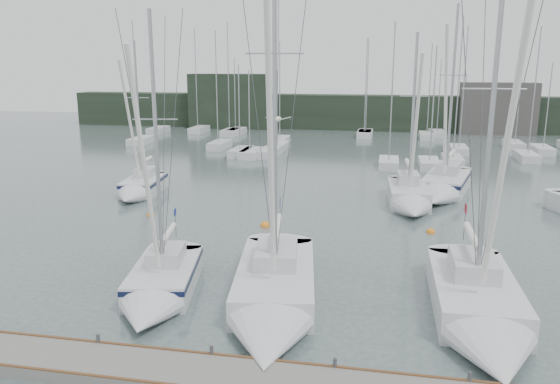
# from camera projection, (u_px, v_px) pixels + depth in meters

# --- Properties ---
(ground) EXTENTS (160.00, 160.00, 0.00)m
(ground) POSITION_uv_depth(u_px,v_px,m) (293.00, 316.00, 21.27)
(ground) COLOR #445352
(ground) RESTS_ON ground
(dock) EXTENTS (24.00, 2.00, 0.40)m
(dock) POSITION_uv_depth(u_px,v_px,m) (265.00, 383.00, 16.45)
(dock) COLOR #61615D
(dock) RESTS_ON ground
(far_treeline) EXTENTS (90.00, 4.00, 5.00)m
(far_treeline) POSITION_uv_depth(u_px,v_px,m) (365.00, 112.00, 79.89)
(far_treeline) COLOR black
(far_treeline) RESTS_ON ground
(far_building_left) EXTENTS (12.00, 3.00, 8.00)m
(far_building_left) POSITION_uv_depth(u_px,v_px,m) (229.00, 101.00, 81.37)
(far_building_left) COLOR black
(far_building_left) RESTS_ON ground
(far_building_right) EXTENTS (10.00, 3.00, 7.00)m
(far_building_right) POSITION_uv_depth(u_px,v_px,m) (498.00, 109.00, 74.38)
(far_building_right) COLOR #44413F
(far_building_right) RESTS_ON ground
(mast_forest) EXTENTS (53.99, 28.12, 14.89)m
(mast_forest) POSITION_uv_depth(u_px,v_px,m) (348.00, 143.00, 63.41)
(mast_forest) COLOR silver
(mast_forest) RESTS_ON ground
(sailboat_near_left) EXTENTS (3.98, 7.99, 12.52)m
(sailboat_near_left) POSITION_uv_depth(u_px,v_px,m) (158.00, 290.00, 22.38)
(sailboat_near_left) COLOR silver
(sailboat_near_left) RESTS_ON ground
(sailboat_near_center) EXTENTS (4.72, 11.24, 16.94)m
(sailboat_near_center) POSITION_uv_depth(u_px,v_px,m) (273.00, 303.00, 21.03)
(sailboat_near_center) COLOR silver
(sailboat_near_center) RESTS_ON ground
(sailboat_near_right) EXTENTS (3.22, 10.32, 14.76)m
(sailboat_near_right) POSITION_uv_depth(u_px,v_px,m) (482.00, 317.00, 19.84)
(sailboat_near_right) COLOR silver
(sailboat_near_right) RESTS_ON ground
(sailboat_mid_a) EXTENTS (3.28, 7.11, 11.91)m
(sailboat_mid_a) POSITION_uv_depth(u_px,v_px,m) (139.00, 189.00, 40.12)
(sailboat_mid_a) COLOR silver
(sailboat_mid_a) RESTS_ON ground
(sailboat_mid_c) EXTENTS (3.01, 8.04, 12.36)m
(sailboat_mid_c) POSITION_uv_depth(u_px,v_px,m) (410.00, 200.00, 36.74)
(sailboat_mid_c) COLOR silver
(sailboat_mid_c) RESTS_ON ground
(sailboat_mid_d) EXTENTS (5.11, 9.90, 14.61)m
(sailboat_mid_d) POSITION_uv_depth(u_px,v_px,m) (443.00, 187.00, 40.10)
(sailboat_mid_d) COLOR silver
(sailboat_mid_d) RESTS_ON ground
(buoy_a) EXTENTS (0.60, 0.60, 0.60)m
(buoy_a) POSITION_uv_depth(u_px,v_px,m) (265.00, 226.00, 32.90)
(buoy_a) COLOR orange
(buoy_a) RESTS_ON ground
(buoy_b) EXTENTS (0.51, 0.51, 0.51)m
(buoy_b) POSITION_uv_depth(u_px,v_px,m) (431.00, 232.00, 31.67)
(buoy_b) COLOR orange
(buoy_b) RESTS_ON ground
(buoy_c) EXTENTS (0.52, 0.52, 0.52)m
(buoy_c) POSITION_uv_depth(u_px,v_px,m) (151.00, 216.00, 35.16)
(buoy_c) COLOR orange
(buoy_c) RESTS_ON ground
(seagull) EXTENTS (0.97, 0.47, 0.19)m
(seagull) POSITION_uv_depth(u_px,v_px,m) (278.00, 119.00, 20.37)
(seagull) COLOR white
(seagull) RESTS_ON ground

